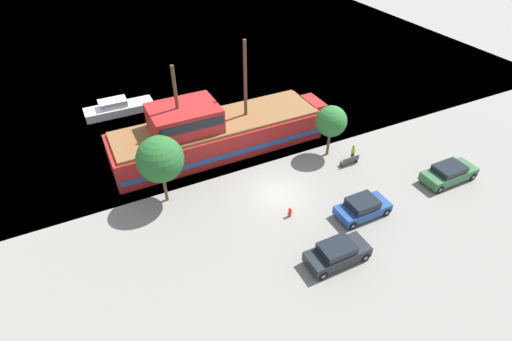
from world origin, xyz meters
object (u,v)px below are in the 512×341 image
(moored_boat_dockside, at_px, (118,108))
(parked_car_curb_mid, at_px, (363,207))
(parked_car_curb_front, at_px, (449,173))
(pedestrian_walking_near, at_px, (353,153))
(bench_promenade_east, at_px, (350,160))
(parked_car_curb_rear, at_px, (337,253))
(fire_hydrant, at_px, (290,212))
(pirate_ship, at_px, (214,132))

(moored_boat_dockside, relative_size, parked_car_curb_mid, 1.71)
(moored_boat_dockside, xyz_separation_m, parked_car_curb_front, (21.49, -23.03, 0.17))
(parked_car_curb_front, height_order, pedestrian_walking_near, pedestrian_walking_near)
(parked_car_curb_front, height_order, bench_promenade_east, parked_car_curb_front)
(pedestrian_walking_near, bearing_deg, bench_promenade_east, -145.24)
(moored_boat_dockside, height_order, parked_car_curb_mid, moored_boat_dockside)
(bench_promenade_east, distance_m, pedestrian_walking_near, 0.77)
(parked_car_curb_rear, xyz_separation_m, bench_promenade_east, (7.13, 8.10, -0.31))
(parked_car_curb_mid, distance_m, pedestrian_walking_near, 6.79)
(moored_boat_dockside, xyz_separation_m, fire_hydrant, (8.04, -20.99, -0.16))
(parked_car_curb_mid, bearing_deg, fire_hydrant, 155.09)
(parked_car_curb_front, bearing_deg, pirate_ship, 140.34)
(parked_car_curb_rear, relative_size, pedestrian_walking_near, 2.64)
(bench_promenade_east, bearing_deg, parked_car_curb_front, -42.39)
(parked_car_curb_mid, height_order, bench_promenade_east, parked_car_curb_mid)
(pedestrian_walking_near, bearing_deg, pirate_ship, 145.24)
(pirate_ship, relative_size, parked_car_curb_front, 4.30)
(fire_hydrant, height_order, bench_promenade_east, bench_promenade_east)
(pirate_ship, bearing_deg, pedestrian_walking_near, -34.76)
(pirate_ship, bearing_deg, fire_hydrant, -81.26)
(parked_car_curb_front, bearing_deg, fire_hydrant, 171.39)
(moored_boat_dockside, distance_m, parked_car_curb_rear, 27.29)
(parked_car_curb_mid, height_order, pedestrian_walking_near, pedestrian_walking_near)
(pirate_ship, xyz_separation_m, moored_boat_dockside, (-6.44, 10.55, -1.18))
(bench_promenade_east, relative_size, pedestrian_walking_near, 1.04)
(pirate_ship, distance_m, bench_promenade_east, 11.88)
(moored_boat_dockside, xyz_separation_m, parked_car_curb_mid, (12.77, -23.19, 0.15))
(parked_car_curb_rear, bearing_deg, pirate_ship, 98.13)
(pirate_ship, bearing_deg, parked_car_curb_front, -39.66)
(pedestrian_walking_near, bearing_deg, parked_car_curb_front, -47.39)
(parked_car_curb_front, relative_size, parked_car_curb_rear, 1.10)
(pirate_ship, distance_m, moored_boat_dockside, 12.41)
(moored_boat_dockside, relative_size, pedestrian_walking_near, 4.30)
(bench_promenade_east, bearing_deg, parked_car_curb_rear, -131.35)
(parked_car_curb_rear, bearing_deg, fire_hydrant, 96.80)
(pirate_ship, bearing_deg, parked_car_curb_mid, -63.38)
(moored_boat_dockside, distance_m, fire_hydrant, 22.48)
(moored_boat_dockside, bearing_deg, pirate_ship, -58.60)
(parked_car_curb_front, height_order, parked_car_curb_mid, parked_car_curb_mid)
(parked_car_curb_front, relative_size, fire_hydrant, 6.01)
(parked_car_curb_rear, relative_size, fire_hydrant, 5.45)
(moored_boat_dockside, distance_m, parked_car_curb_front, 31.50)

